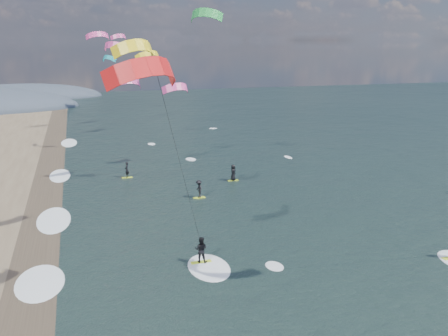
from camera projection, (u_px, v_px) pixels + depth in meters
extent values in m
cube|color=#382D23|center=(24.00, 329.00, 24.79)|extent=(3.00, 240.00, 0.00)
ellipsoid|color=#3D4756|center=(20.00, 98.00, 124.17)|extent=(40.00, 18.00, 7.00)
cube|color=#D4F02A|center=(201.00, 262.00, 32.22)|extent=(1.35, 0.42, 0.06)
imported|color=black|center=(201.00, 249.00, 32.00)|extent=(1.04, 0.95, 1.72)
ellipsoid|color=white|center=(209.00, 267.00, 31.57)|extent=(2.60, 4.20, 0.12)
cylinder|color=black|center=(182.00, 170.00, 27.20)|extent=(0.02, 0.02, 13.45)
cube|color=#D4F02A|center=(199.00, 198.00, 45.47)|extent=(1.10, 0.35, 0.05)
imported|color=black|center=(199.00, 189.00, 45.27)|extent=(0.69, 1.10, 1.63)
cube|color=#D4F02A|center=(233.00, 180.00, 51.07)|extent=(1.10, 0.35, 0.05)
imported|color=black|center=(233.00, 172.00, 50.86)|extent=(0.91, 0.96, 1.66)
cube|color=#D4F02A|center=(127.00, 177.00, 52.16)|extent=(1.10, 0.35, 0.05)
imported|color=black|center=(127.00, 170.00, 51.95)|extent=(0.60, 0.71, 1.64)
ellipsoid|color=white|center=(53.00, 281.00, 29.76)|extent=(2.40, 5.40, 0.11)
ellipsoid|color=white|center=(57.00, 220.00, 39.98)|extent=(2.40, 5.40, 0.11)
ellipsoid|color=white|center=(61.00, 176.00, 52.98)|extent=(2.40, 5.40, 0.11)
ellipsoid|color=white|center=(63.00, 143.00, 69.69)|extent=(2.40, 5.40, 0.11)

